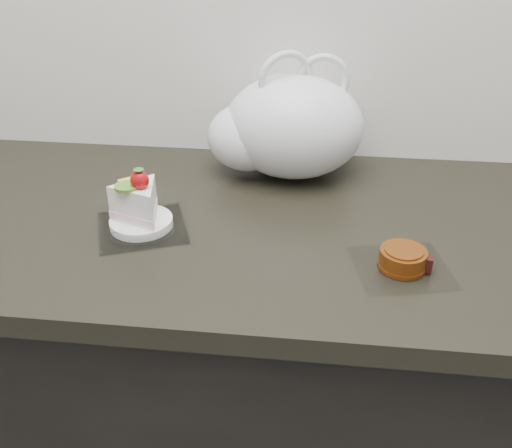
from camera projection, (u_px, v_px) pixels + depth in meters
counter at (239, 390)px, 1.28m from camera, size 2.04×0.64×0.90m
cake_tray at (140, 213)px, 1.00m from camera, size 0.20×0.20×0.12m
mooncake_wrap at (403, 261)px, 0.90m from camera, size 0.18×0.17×0.04m
plastic_bag at (285, 128)px, 1.16m from camera, size 0.36×0.29×0.26m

